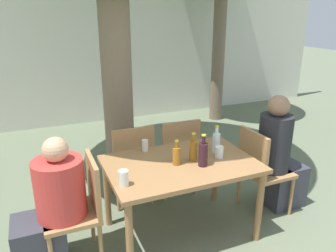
{
  "coord_description": "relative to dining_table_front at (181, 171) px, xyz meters",
  "views": [
    {
      "loc": [
        -1.15,
        -2.42,
        2.02
      ],
      "look_at": [
        0.0,
        0.3,
        0.99
      ],
      "focal_mm": 35.0,
      "sensor_mm": 36.0,
      "label": 1
    }
  ],
  "objects": [
    {
      "name": "person_seated_1",
      "position": [
        1.13,
        -0.0,
        -0.09
      ],
      "size": [
        0.57,
        0.33,
        1.26
      ],
      "rotation": [
        0.0,
        0.0,
        1.57
      ],
      "color": "#383842",
      "rests_on": "ground_plane"
    },
    {
      "name": "patio_chair_1",
      "position": [
        0.9,
        0.0,
        -0.13
      ],
      "size": [
        0.44,
        0.44,
        0.92
      ],
      "rotation": [
        0.0,
        0.0,
        1.57
      ],
      "color": "#A87A4C",
      "rests_on": "ground_plane"
    },
    {
      "name": "amber_bottle_1",
      "position": [
        -0.05,
        -0.02,
        0.17
      ],
      "size": [
        0.07,
        0.07,
        0.23
      ],
      "color": "#9E661E",
      "rests_on": "dining_table_front"
    },
    {
      "name": "patio_chair_2",
      "position": [
        -0.27,
        0.68,
        -0.13
      ],
      "size": [
        0.44,
        0.44,
        0.92
      ],
      "rotation": [
        0.0,
        0.0,
        3.14
      ],
      "color": "#A87A4C",
      "rests_on": "ground_plane"
    },
    {
      "name": "amber_bottle_3",
      "position": [
        0.12,
        -0.0,
        0.19
      ],
      "size": [
        0.07,
        0.07,
        0.26
      ],
      "color": "#9E661E",
      "rests_on": "dining_table_front"
    },
    {
      "name": "patio_chair_0",
      "position": [
        -0.9,
        0.0,
        -0.13
      ],
      "size": [
        0.44,
        0.44,
        0.92
      ],
      "rotation": [
        0.0,
        0.0,
        -1.57
      ],
      "color": "#A87A4C",
      "rests_on": "ground_plane"
    },
    {
      "name": "dining_table_front",
      "position": [
        0.0,
        0.0,
        0.0
      ],
      "size": [
        1.34,
        0.89,
        0.74
      ],
      "color": "#996B42",
      "rests_on": "ground_plane"
    },
    {
      "name": "ground_plane",
      "position": [
        0.0,
        0.0,
        -0.65
      ],
      "size": [
        30.0,
        30.0,
        0.0
      ],
      "primitive_type": "plane",
      "color": "#667056"
    },
    {
      "name": "drinking_glass_1",
      "position": [
        0.37,
        -0.04,
        0.14
      ],
      "size": [
        0.08,
        0.08,
        0.11
      ],
      "color": "white",
      "rests_on": "dining_table_front"
    },
    {
      "name": "drinking_glass_0",
      "position": [
        -0.21,
        0.37,
        0.14
      ],
      "size": [
        0.06,
        0.06,
        0.11
      ],
      "color": "silver",
      "rests_on": "dining_table_front"
    },
    {
      "name": "water_bottle_0",
      "position": [
        0.41,
        0.08,
        0.19
      ],
      "size": [
        0.07,
        0.07,
        0.27
      ],
      "color": "silver",
      "rests_on": "dining_table_front"
    },
    {
      "name": "patio_chair_3",
      "position": [
        0.27,
        0.68,
        -0.13
      ],
      "size": [
        0.44,
        0.44,
        0.92
      ],
      "rotation": [
        0.0,
        0.0,
        3.14
      ],
      "color": "#A87A4C",
      "rests_on": "ground_plane"
    },
    {
      "name": "cafe_building_wall",
      "position": [
        0.0,
        3.77,
        0.75
      ],
      "size": [
        10.0,
        0.08,
        2.8
      ],
      "color": "silver",
      "rests_on": "ground_plane"
    },
    {
      "name": "drinking_glass_2",
      "position": [
        -0.59,
        -0.2,
        0.15
      ],
      "size": [
        0.08,
        0.08,
        0.13
      ],
      "color": "silver",
      "rests_on": "dining_table_front"
    },
    {
      "name": "person_seated_0",
      "position": [
        -1.14,
        -0.0,
        -0.14
      ],
      "size": [
        0.6,
        0.39,
        1.14
      ],
      "rotation": [
        0.0,
        0.0,
        -1.57
      ],
      "color": "#383842",
      "rests_on": "ground_plane"
    },
    {
      "name": "wine_bottle_2",
      "position": [
        0.15,
        -0.14,
        0.2
      ],
      "size": [
        0.08,
        0.08,
        0.29
      ],
      "color": "#331923",
      "rests_on": "dining_table_front"
    }
  ]
}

